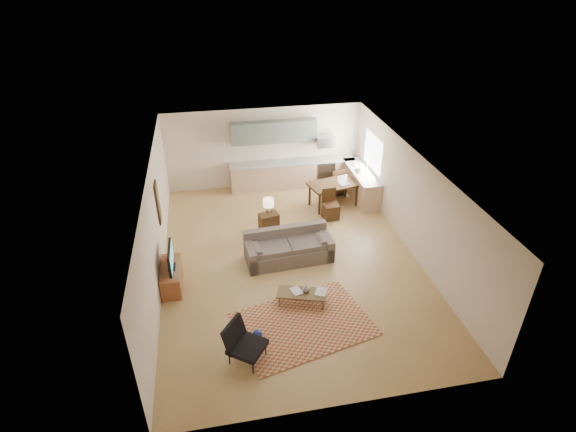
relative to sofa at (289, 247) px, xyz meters
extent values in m
plane|color=#AC854E|center=(0.04, 0.00, -0.40)|extent=(9.00, 9.00, 0.00)
plane|color=white|center=(0.04, 0.00, 2.30)|extent=(9.00, 9.00, 0.00)
plane|color=beige|center=(0.04, 4.50, 0.95)|extent=(6.50, 0.00, 6.50)
plane|color=beige|center=(0.04, -4.50, 0.95)|extent=(6.50, 0.00, 6.50)
plane|color=beige|center=(-3.21, 0.00, 0.95)|extent=(0.00, 9.00, 9.00)
plane|color=beige|center=(3.29, 0.00, 0.95)|extent=(0.00, 9.00, 9.00)
cube|color=#A5A8AD|center=(2.04, 4.18, 0.05)|extent=(0.62, 0.62, 0.90)
cube|color=#A5A8AD|center=(2.04, 4.20, 1.15)|extent=(0.62, 0.40, 0.35)
cube|color=slate|center=(0.34, 4.33, 1.55)|extent=(2.80, 0.34, 0.70)
cube|color=white|center=(3.27, 3.00, 1.15)|extent=(0.02, 1.40, 1.05)
cube|color=#993E28|center=(-0.14, -2.40, -0.39)|extent=(3.19, 2.56, 0.02)
imported|color=maroon|center=(-0.26, -1.73, -0.05)|extent=(0.39, 0.43, 0.03)
imported|color=navy|center=(0.29, -1.76, -0.06)|extent=(0.52, 0.53, 0.03)
imported|color=black|center=(0.06, -1.74, 0.02)|extent=(0.18, 0.18, 0.18)
imported|color=beige|center=(2.87, 3.45, 0.61)|extent=(0.11, 0.11, 0.19)
camera|label=1|loc=(-1.81, -9.41, 6.60)|focal=28.00mm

